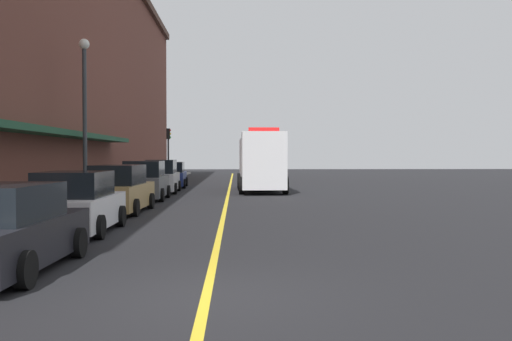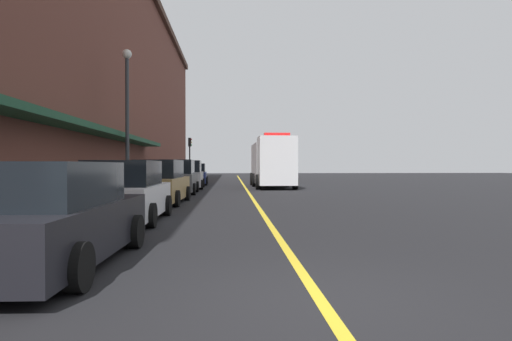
{
  "view_description": "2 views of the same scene",
  "coord_description": "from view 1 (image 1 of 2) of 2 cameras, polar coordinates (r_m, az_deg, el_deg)",
  "views": [
    {
      "loc": [
        0.47,
        -8.82,
        2.18
      ],
      "look_at": [
        1.47,
        20.68,
        1.39
      ],
      "focal_mm": 40.21,
      "sensor_mm": 36.0,
      "label": 1
    },
    {
      "loc": [
        -1.06,
        -4.91,
        1.6
      ],
      "look_at": [
        0.48,
        20.85,
        1.28
      ],
      "focal_mm": 29.96,
      "sensor_mm": 36.0,
      "label": 2
    }
  ],
  "objects": [
    {
      "name": "parking_meter_1",
      "position": [
        36.72,
        -11.07,
        -0.25
      ],
      "size": [
        0.14,
        0.18,
        1.33
      ],
      "color": "#4C4C51",
      "rests_on": "sidewalk_left"
    },
    {
      "name": "street_lamp_left",
      "position": [
        25.42,
        -16.68,
        6.47
      ],
      "size": [
        0.44,
        0.44,
        6.94
      ],
      "color": "#33383D",
      "rests_on": "sidewalk_left"
    },
    {
      "name": "parking_meter_2",
      "position": [
        36.62,
        -11.09,
        -0.26
      ],
      "size": [
        0.14,
        0.18,
        1.33
      ],
      "color": "#4C4C51",
      "rests_on": "sidewalk_left"
    },
    {
      "name": "parked_car_0",
      "position": [
        11.7,
        -23.93,
        -5.49
      ],
      "size": [
        2.22,
        4.7,
        1.65
      ],
      "rotation": [
        0.0,
        0.0,
        1.55
      ],
      "color": "black",
      "rests_on": "ground"
    },
    {
      "name": "ground_plane",
      "position": [
        33.89,
        -2.74,
        -2.17
      ],
      "size": [
        112.0,
        112.0,
        0.0
      ],
      "primitive_type": "plane",
      "color": "black"
    },
    {
      "name": "parked_car_4",
      "position": [
        33.77,
        -9.36,
        -0.69
      ],
      "size": [
        2.06,
        4.83,
        1.92
      ],
      "rotation": [
        0.0,
        0.0,
        1.6
      ],
      "color": "silver",
      "rests_on": "ground"
    },
    {
      "name": "parked_car_2",
      "position": [
        22.36,
        -13.42,
        -1.94
      ],
      "size": [
        2.14,
        4.88,
        1.82
      ],
      "rotation": [
        0.0,
        0.0,
        1.54
      ],
      "color": "#A5844C",
      "rests_on": "ground"
    },
    {
      "name": "parking_meter_3",
      "position": [
        35.34,
        -11.43,
        -0.32
      ],
      "size": [
        0.14,
        0.18,
        1.33
      ],
      "color": "#4C4C51",
      "rests_on": "sidewalk_left"
    },
    {
      "name": "lane_center_stripe",
      "position": [
        33.89,
        -2.74,
        -2.16
      ],
      "size": [
        0.16,
        70.0,
        0.01
      ],
      "primitive_type": "cube",
      "color": "gold",
      "rests_on": "ground"
    },
    {
      "name": "sidewalk_left",
      "position": [
        34.53,
        -13.09,
        -2.01
      ],
      "size": [
        2.4,
        70.0,
        0.15
      ],
      "primitive_type": "cube",
      "color": "gray",
      "rests_on": "ground"
    },
    {
      "name": "brick_building_left",
      "position": [
        35.65,
        -23.24,
        10.58
      ],
      "size": [
        10.86,
        64.0,
        15.72
      ],
      "color": "brown",
      "rests_on": "ground"
    },
    {
      "name": "parked_car_3",
      "position": [
        28.53,
        -10.99,
        -1.11
      ],
      "size": [
        2.16,
        4.28,
        1.91
      ],
      "rotation": [
        0.0,
        0.0,
        1.58
      ],
      "color": "#595B60",
      "rests_on": "ground"
    },
    {
      "name": "parked_car_5",
      "position": [
        39.38,
        -8.35,
        -0.48
      ],
      "size": [
        2.11,
        4.94,
        1.74
      ],
      "rotation": [
        0.0,
        0.0,
        1.61
      ],
      "color": "navy",
      "rests_on": "ground"
    },
    {
      "name": "traffic_light_near",
      "position": [
        49.0,
        -8.71,
        2.64
      ],
      "size": [
        0.38,
        0.36,
        4.3
      ],
      "color": "#232326",
      "rests_on": "sidewalk_left"
    },
    {
      "name": "parked_car_1",
      "position": [
        16.86,
        -17.43,
        -3.2
      ],
      "size": [
        2.12,
        4.37,
        1.73
      ],
      "rotation": [
        0.0,
        0.0,
        1.57
      ],
      "color": "silver",
      "rests_on": "ground"
    },
    {
      "name": "box_truck",
      "position": [
        34.93,
        0.46,
        0.85
      ],
      "size": [
        2.84,
        8.69,
        3.71
      ],
      "rotation": [
        0.0,
        0.0,
        -1.56
      ],
      "color": "silver",
      "rests_on": "ground"
    }
  ]
}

